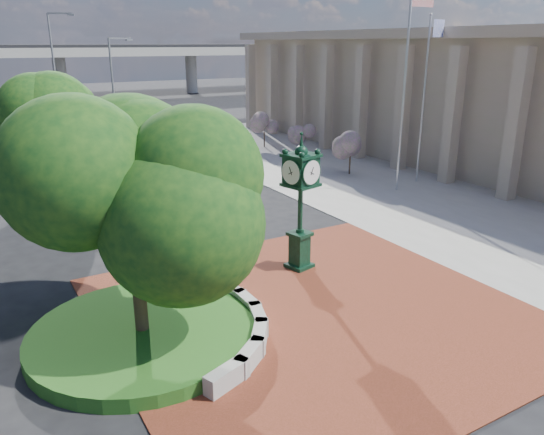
{
  "coord_description": "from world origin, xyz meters",
  "views": [
    {
      "loc": [
        -8.38,
        -12.74,
        7.77
      ],
      "look_at": [
        -0.04,
        1.5,
        2.31
      ],
      "focal_mm": 35.0,
      "sensor_mm": 36.0,
      "label": 1
    }
  ],
  "objects": [
    {
      "name": "ground",
      "position": [
        0.0,
        0.0,
        0.0
      ],
      "size": [
        200.0,
        200.0,
        0.0
      ],
      "primitive_type": "plane",
      "color": "black",
      "rests_on": "ground"
    },
    {
      "name": "overpass",
      "position": [
        -0.22,
        70.0,
        6.54
      ],
      "size": [
        90.0,
        12.0,
        7.5
      ],
      "color": "#9E9B93",
      "rests_on": "ground"
    },
    {
      "name": "street_lamp_near",
      "position": [
        1.31,
        25.33,
        4.74
      ],
      "size": [
        1.79,
        0.56,
        8.09
      ],
      "color": "slate",
      "rests_on": "ground"
    },
    {
      "name": "tree_street",
      "position": [
        -4.0,
        18.0,
        3.24
      ],
      "size": [
        4.4,
        4.4,
        5.45
      ],
      "color": "#38281C",
      "rests_on": "ground"
    },
    {
      "name": "street_lamp_far",
      "position": [
        -0.12,
        39.51,
        6.01
      ],
      "size": [
        2.21,
        1.0,
        10.25
      ],
      "color": "slate",
      "rests_on": "ground"
    },
    {
      "name": "planter_wall",
      "position": [
        -2.71,
        -0.0,
        0.27
      ],
      "size": [
        2.96,
        6.77,
        0.54
      ],
      "color": "#9E9B93",
      "rests_on": "ground"
    },
    {
      "name": "shrub_far",
      "position": [
        11.77,
        22.88,
        1.59
      ],
      "size": [
        1.2,
        1.2,
        2.2
      ],
      "color": "#38281C",
      "rests_on": "ground"
    },
    {
      "name": "shrub_mid",
      "position": [
        12.52,
        18.84,
        1.59
      ],
      "size": [
        1.2,
        1.2,
        2.2
      ],
      "color": "#38281C",
      "rests_on": "ground"
    },
    {
      "name": "shrub_near",
      "position": [
        11.88,
        12.4,
        1.59
      ],
      "size": [
        1.2,
        1.2,
        2.2
      ],
      "color": "#38281C",
      "rests_on": "ground"
    },
    {
      "name": "plaza",
      "position": [
        0.0,
        -1.0,
        0.02
      ],
      "size": [
        12.0,
        12.0,
        0.04
      ],
      "primitive_type": "cube",
      "color": "maroon",
      "rests_on": "ground"
    },
    {
      "name": "grass_bed",
      "position": [
        -5.0,
        0.0,
        0.2
      ],
      "size": [
        6.1,
        6.1,
        0.4
      ],
      "primitive_type": "cylinder",
      "color": "#144815",
      "rests_on": "ground"
    },
    {
      "name": "tree_planter",
      "position": [
        -5.0,
        0.0,
        3.72
      ],
      "size": [
        5.2,
        5.2,
        6.33
      ],
      "color": "#38281C",
      "rests_on": "ground"
    },
    {
      "name": "sidewalk",
      "position": [
        16.0,
        10.0,
        0.02
      ],
      "size": [
        20.0,
        50.0,
        0.04
      ],
      "primitive_type": "cube",
      "color": "#9E9B93",
      "rests_on": "ground"
    },
    {
      "name": "parked_car",
      "position": [
        3.81,
        39.46,
        0.83
      ],
      "size": [
        3.28,
        5.2,
        1.65
      ],
      "primitive_type": "imported",
      "rotation": [
        0.0,
        0.0,
        -0.3
      ],
      "color": "#4E1A0B",
      "rests_on": "ground"
    },
    {
      "name": "flagpole_a",
      "position": [
        11.83,
        8.16,
        5.59
      ],
      "size": [
        1.71,
        0.19,
        10.91
      ],
      "color": "silver",
      "rests_on": "ground"
    },
    {
      "name": "post_clock",
      "position": [
        1.4,
        2.01,
        2.67
      ],
      "size": [
        1.19,
        1.19,
        4.85
      ],
      "color": "black",
      "rests_on": "ground"
    },
    {
      "name": "civic_building",
      "position": [
        23.6,
        12.0,
        4.33
      ],
      "size": [
        17.35,
        44.0,
        8.6
      ],
      "color": "tan",
      "rests_on": "ground"
    },
    {
      "name": "flagpole_b",
      "position": [
        14.14,
        8.98,
        4.75
      ],
      "size": [
        1.41,
        0.46,
        9.26
      ],
      "color": "silver",
      "rests_on": "ground"
    }
  ]
}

